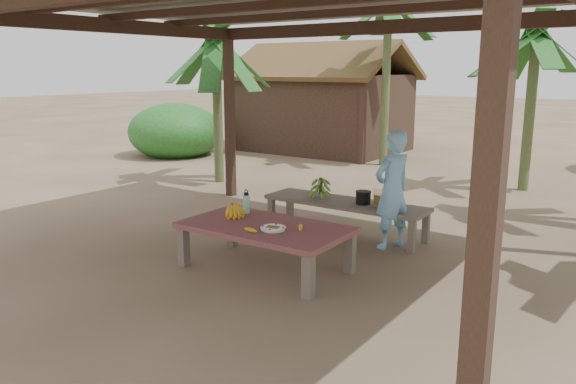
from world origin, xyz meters
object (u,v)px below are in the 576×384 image
Objects in this scene: ripe_banana_bunch at (232,209)px; plate at (273,228)px; woman at (392,190)px; bench at (345,205)px; water_flask at (246,203)px; cooking_pot at (363,198)px; work_table at (265,231)px.

ripe_banana_bunch reaches higher than plate.
ripe_banana_bunch is 0.19× the size of woman.
water_flask is at bearing -112.19° from bench.
bench is 0.82m from woman.
water_flask reaches higher than cooking_pot.
bench is 1.50m from water_flask.
work_table is at bearing -29.70° from water_flask.
cooking_pot is (0.26, -0.00, 0.14)m from bench.
water_flask is at bearing 150.46° from plate.
ripe_banana_bunch is at bearing 172.09° from work_table.
woman reaches higher than water_flask.
plate is (0.70, -0.17, -0.07)m from ripe_banana_bunch.
ripe_banana_bunch is at bearing -97.50° from water_flask.
ripe_banana_bunch is 0.22m from water_flask.
ripe_banana_bunch is 1.47× the size of cooking_pot.
bench is at bearing 87.34° from work_table.
ripe_banana_bunch reaches higher than bench.
plate is at bearing -30.20° from work_table.
woman is at bearing -18.94° from cooking_pot.
water_flask is 1.60m from cooking_pot.
woman is (0.78, 1.50, 0.29)m from work_table.
cooking_pot is (0.80, 1.38, -0.09)m from water_flask.
woman is (0.47, -0.16, 0.19)m from cooking_pot.
water_flask is (-0.49, 0.28, 0.18)m from work_table.
ripe_banana_bunch is 1.05× the size of plate.
ripe_banana_bunch reaches higher than cooking_pot.
work_table is 1.69m from cooking_pot.
ripe_banana_bunch is 0.73m from plate.
woman is at bearing 43.85° from water_flask.
woman reaches higher than ripe_banana_bunch.
plate is 1.40× the size of cooking_pot.
water_flask reaches higher than bench.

